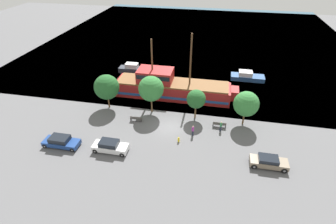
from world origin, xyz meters
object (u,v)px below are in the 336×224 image
Objects in this scene: moored_boat_dockside at (134,69)px; bench_promenade_east at (219,124)px; parked_car_curb_front at (110,146)px; pedestrian_walking_far at (193,131)px; parked_car_curb_mid at (61,142)px; moored_boat_outer at (247,77)px; parked_car_curb_rear at (269,162)px; bench_promenade_west at (136,119)px; fire_hydrant at (179,139)px; pirate_ship at (170,87)px; pedestrian_walking_near at (221,126)px.

bench_promenade_east is at bearing -41.41° from moored_boat_dockside.
pedestrian_walking_far is at bearing 27.82° from parked_car_curb_front.
moored_boat_dockside is 24.26m from parked_car_curb_mid.
pedestrian_walking_far is (9.99, 5.27, 0.06)m from parked_car_curb_front.
parked_car_curb_mid is at bearing -134.65° from moored_boat_outer.
parked_car_curb_mid is 26.30m from parked_car_curb_rear.
parked_car_curb_rear is 10.43m from pedestrian_walking_far.
moored_boat_dockside is 22.68m from moored_boat_outer.
bench_promenade_west is (-17.06, -17.94, -0.19)m from moored_boat_outer.
bench_promenade_west reaches higher than fire_hydrant.
fire_hydrant is 0.40× the size of bench_promenade_east.
parked_car_curb_front is 11.29m from pedestrian_walking_far.
pirate_ship is 11.82m from pedestrian_walking_far.
moored_boat_outer is 24.76m from bench_promenade_west.
moored_boat_outer is 3.66× the size of bench_promenade_west.
fire_hydrant is (12.66, -20.34, -0.33)m from moored_boat_dockside.
parked_car_curb_mid reaches higher than parked_car_curb_rear.
moored_boat_dockside is 23.47m from pedestrian_walking_far.
bench_promenade_west is at bearing 168.27° from pedestrian_walking_far.
parked_car_curb_mid is 17.61m from pedestrian_walking_far.
parked_car_curb_mid is at bearing -161.59° from pedestrian_walking_far.
moored_boat_outer is 3.29× the size of bench_promenade_east.
parked_car_curb_front is 0.95× the size of parked_car_curb_mid.
moored_boat_dockside reaches higher than pedestrian_walking_near.
pedestrian_walking_far is at bearing -52.34° from moored_boat_dockside.
pedestrian_walking_near is at bearing 26.28° from pedestrian_walking_far.
moored_boat_dockside is at bearing 108.44° from bench_promenade_west.
pedestrian_walking_far is (-8.31, -19.76, 0.19)m from moored_boat_outer.
bench_promenade_east is (5.26, 4.54, 0.04)m from fire_hydrant.
bench_promenade_east is (13.56, 8.05, -0.31)m from parked_car_curb_front.
moored_boat_dockside is at bearing -177.03° from moored_boat_outer.
pirate_ship is 4.78× the size of parked_car_curb_rear.
parked_car_curb_front is at bearing -152.60° from pedestrian_walking_near.
bench_promenade_west is 1.06× the size of pedestrian_walking_far.
pedestrian_walking_far is at bearing -142.12° from bench_promenade_east.
pirate_ship is at bearing 138.30° from bench_promenade_east.
bench_promenade_west is (7.96, 7.38, -0.26)m from parked_car_curb_mid.
moored_boat_dockside is (-9.15, 8.00, -0.95)m from pirate_ship.
bench_promenade_west is (-12.33, -0.96, -0.01)m from bench_promenade_east.
parked_car_curb_front is 2.34× the size of bench_promenade_east.
parked_car_curb_rear is (14.75, -14.77, -0.98)m from pirate_ship.
parked_car_curb_front is (-18.30, -25.03, 0.13)m from moored_boat_outer.
parked_car_curb_mid is at bearing -137.15° from bench_promenade_west.
moored_boat_dockside is 3.28× the size of bench_promenade_east.
parked_car_curb_rear is 2.53× the size of bench_promenade_west.
parked_car_curb_front is at bearing -79.65° from moored_boat_dockside.
moored_boat_outer is (22.65, 1.18, -0.11)m from moored_boat_dockside.
pirate_ship reaches higher than moored_boat_dockside.
moored_boat_dockside is 1.40× the size of parked_car_curb_front.
parked_car_curb_mid is at bearing -177.00° from parked_car_curb_rear.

